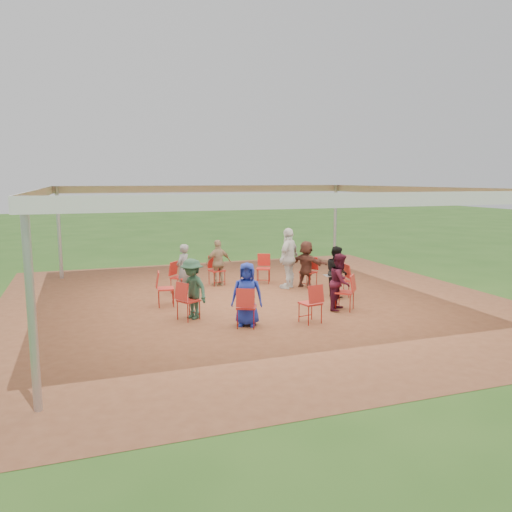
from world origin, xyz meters
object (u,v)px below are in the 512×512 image
object	(u,v)px
chair_9	(345,293)
laptop	(331,273)
person_seated_2	(218,263)
person_seated_3	(183,269)
chair_3	(217,271)
chair_4	(180,278)
person_seated_4	(192,289)
cable_coil	(249,296)
chair_0	(340,281)
person_seated_1	(306,264)
chair_6	(188,301)
chair_8	(310,303)
person_seated_6	(340,282)
chair_2	(263,269)
person_seated_0	(336,271)
standing_person	(289,258)
person_seated_5	(247,294)
chair_1	(308,272)
chair_5	(166,289)
chair_7	(246,307)

from	to	relation	value
chair_9	laptop	bearing A→B (deg)	28.92
person_seated_2	person_seated_3	world-z (taller)	same
chair_3	chair_4	world-z (taller)	same
person_seated_4	laptop	distance (m)	4.13
person_seated_4	cable_coil	world-z (taller)	person_seated_4
chair_0	cable_coil	xyz separation A→B (m)	(-2.40, 0.77, -0.43)
chair_0	person_seated_1	size ratio (longest dim) A/B	0.64
chair_6	chair_9	bearing A→B (deg)	54.00
chair_8	cable_coil	bearing A→B (deg)	88.96
person_seated_3	chair_6	bearing A→B (deg)	33.96
chair_8	person_seated_6	distance (m)	1.46
chair_2	person_seated_2	distance (m)	1.46
person_seated_0	person_seated_6	size ratio (longest dim) A/B	1.00
person_seated_3	person_seated_6	bearing A→B (deg)	90.00
person_seated_6	standing_person	distance (m)	2.74
chair_9	chair_4	bearing A→B (deg)	90.00
chair_9	chair_8	bearing A→B (deg)	162.00
chair_8	person_seated_3	distance (m)	4.41
chair_9	chair_6	bearing A→B (deg)	126.00
person_seated_4	person_seated_3	bearing A→B (deg)	144.00
person_seated_5	chair_3	bearing A→B (deg)	108.48
chair_8	person_seated_1	size ratio (longest dim) A/B	0.64
chair_1	person_seated_6	distance (m)	2.73
chair_5	laptop	size ratio (longest dim) A/B	2.50
chair_3	chair_4	distance (m)	1.47
chair_7	standing_person	distance (m)	4.17
person_seated_0	cable_coil	world-z (taller)	person_seated_0
chair_4	chair_8	world-z (taller)	same
person_seated_5	laptop	distance (m)	3.52
chair_4	person_seated_2	bearing A→B (deg)	157.44
chair_1	chair_7	distance (m)	4.51
chair_6	person_seated_6	world-z (taller)	person_seated_6
chair_2	chair_3	bearing A→B (deg)	18.00
chair_0	person_seated_4	bearing A→B (deg)	107.52
person_seated_6	chair_2	bearing A→B (deg)	52.92
person_seated_3	person_seated_5	xyz separation A→B (m)	(0.72, -3.57, 0.00)
person_seated_5	person_seated_4	bearing A→B (deg)	162.00
person_seated_0	person_seated_2	world-z (taller)	same
person_seated_3	person_seated_6	xyz separation A→B (m)	(3.32, -3.05, 0.00)
chair_4	chair_9	world-z (taller)	same
chair_5	chair_7	size ratio (longest dim) A/B	1.00
chair_3	person_seated_3	distance (m)	1.46
chair_3	cable_coil	world-z (taller)	chair_3
chair_0	chair_7	world-z (taller)	same
person_seated_3	person_seated_4	world-z (taller)	same
chair_9	laptop	xyz separation A→B (m)	(0.33, 1.37, 0.22)
cable_coil	person_seated_4	bearing A→B (deg)	-140.23
chair_0	chair_4	world-z (taller)	same
person_seated_2	person_seated_5	world-z (taller)	same
chair_9	person_seated_5	size ratio (longest dim) A/B	0.64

